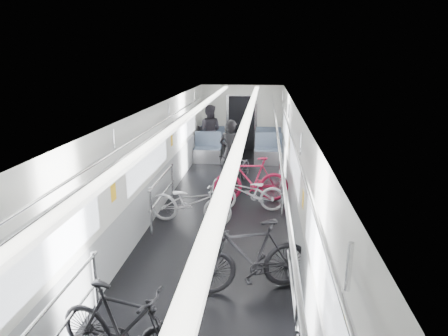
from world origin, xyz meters
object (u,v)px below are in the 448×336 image
object	(u,v)px
bike_right_near	(250,256)
person_standing	(231,153)
person_seated	(209,130)
bike_left_mid	(124,327)
bike_right_far	(251,179)
bike_aisle	(237,170)
bike_left_far	(190,202)
bike_right_mid	(248,192)

from	to	relation	value
bike_right_near	person_standing	world-z (taller)	person_standing
person_seated	bike_left_mid	bearing A→B (deg)	98.19
bike_left_mid	bike_right_far	distance (m)	5.65
bike_aisle	person_seated	bearing A→B (deg)	129.36
bike_right_near	person_standing	size ratio (longest dim) A/B	1.03
bike_left_mid	person_standing	world-z (taller)	person_standing
bike_right_near	person_standing	distance (m)	5.12
bike_left_far	person_standing	bearing A→B (deg)	-4.86
bike_right_near	person_seated	xyz separation A→B (m)	(-1.77, 8.34, 0.34)
bike_right_near	bike_right_mid	distance (m)	3.22
bike_right_mid	bike_right_far	bearing A→B (deg)	173.74
bike_right_mid	bike_right_far	distance (m)	0.64
bike_right_mid	person_standing	bearing A→B (deg)	-166.30
bike_left_far	bike_right_far	xyz separation A→B (m)	(1.20, 1.45, 0.08)
bike_right_mid	bike_left_far	bearing A→B (deg)	-58.10
bike_left_far	bike_right_near	distance (m)	2.74
bike_right_far	person_seated	xyz separation A→B (m)	(-1.63, 4.50, 0.35)
bike_right_far	person_standing	world-z (taller)	person_standing
bike_right_near	bike_right_mid	xyz separation A→B (m)	(-0.17, 3.21, -0.12)
bike_left_far	bike_right_mid	distance (m)	1.43
bike_right_near	bike_aisle	size ratio (longest dim) A/B	1.06
bike_left_mid	bike_aisle	world-z (taller)	bike_left_mid
bike_right_near	bike_left_far	bearing A→B (deg)	-168.36
bike_left_far	person_seated	world-z (taller)	person_seated
bike_right_mid	person_standing	world-z (taller)	person_standing
bike_right_far	person_standing	size ratio (longest dim) A/B	1.02
bike_left_mid	bike_right_mid	bearing A→B (deg)	1.35
bike_left_far	bike_right_near	size ratio (longest dim) A/B	0.96
bike_left_mid	person_standing	distance (m)	6.78
person_standing	bike_right_near	bearing A→B (deg)	116.38
bike_aisle	person_standing	bearing A→B (deg)	171.33
bike_left_far	bike_left_mid	bearing A→B (deg)	-171.81
bike_right_near	person_seated	distance (m)	8.53
bike_right_near	bike_right_mid	bearing A→B (deg)	165.34
bike_right_far	bike_aisle	size ratio (longest dim) A/B	1.05
bike_left_mid	bike_right_mid	distance (m)	5.03
bike_right_mid	person_seated	xyz separation A→B (m)	(-1.60, 5.13, 0.46)
bike_right_near	bike_right_far	bearing A→B (deg)	164.34
bike_aisle	person_standing	distance (m)	0.49
bike_right_near	bike_left_mid	bearing A→B (deg)	-55.95
bike_left_mid	bike_right_mid	size ratio (longest dim) A/B	1.02
bike_right_near	bike_right_far	distance (m)	3.84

